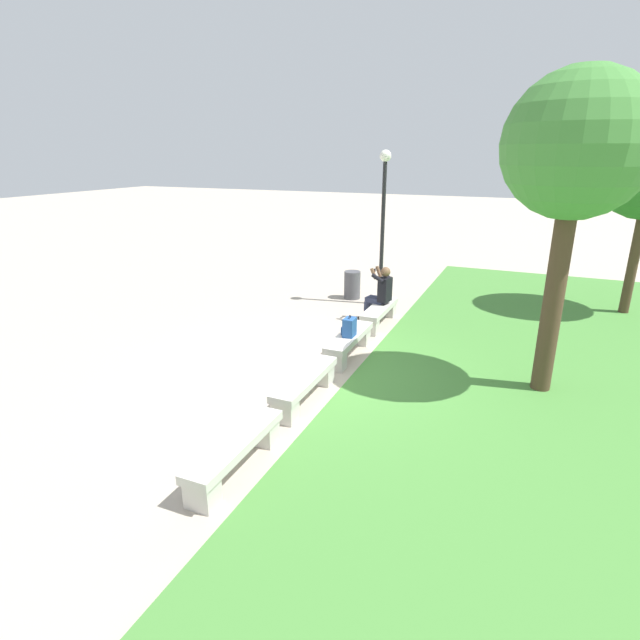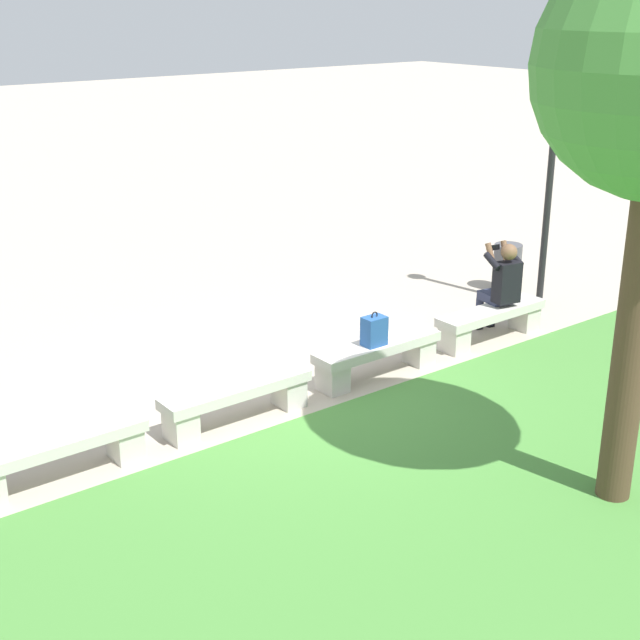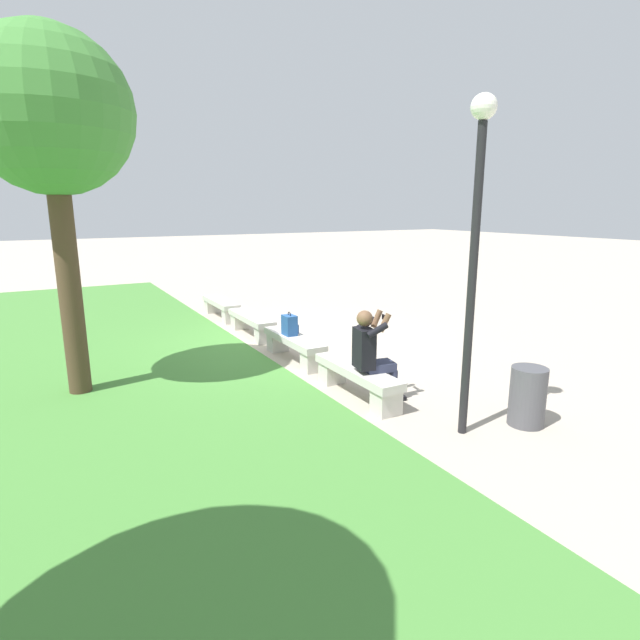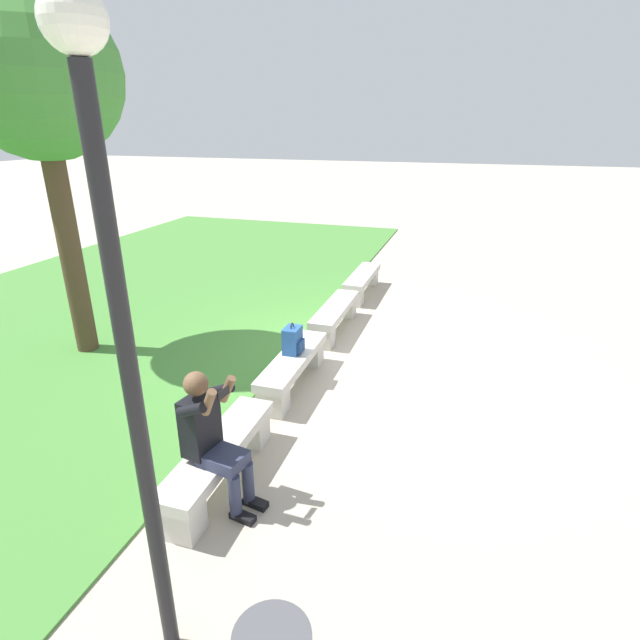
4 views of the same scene
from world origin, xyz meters
TOP-DOWN VIEW (x-y plane):
  - ground_plane at (0.00, 0.00)m, footprint 80.00×80.00m
  - grass_strip at (0.00, 4.38)m, footprint 19.86×8.00m
  - bench_main at (-3.05, 0.00)m, footprint 1.76×0.40m
  - bench_near at (-1.02, 0.00)m, footprint 1.76×0.40m
  - bench_mid at (1.02, 0.00)m, footprint 1.76×0.40m
  - bench_far at (3.05, 0.00)m, footprint 1.76×0.40m
  - person_photographer at (-3.29, -0.08)m, footprint 0.52×0.77m
  - backpack at (-0.92, 0.03)m, footprint 0.28×0.24m
  - tree_behind_wall at (-0.92, 3.47)m, footprint 2.16×2.16m
  - trash_bin at (-4.88, -1.33)m, footprint 0.44×0.44m
  - lamp_post at (-4.65, -0.48)m, footprint 0.28×0.28m

SIDE VIEW (x-z plane):
  - ground_plane at x=0.00m, z-range 0.00..0.00m
  - grass_strip at x=0.00m, z-range 0.00..0.03m
  - bench_main at x=-3.05m, z-range 0.07..0.52m
  - bench_near at x=-1.02m, z-range 0.07..0.52m
  - bench_mid at x=1.02m, z-range 0.07..0.52m
  - bench_far at x=3.05m, z-range 0.07..0.52m
  - trash_bin at x=-4.88m, z-range 0.00..0.75m
  - backpack at x=-0.92m, z-range 0.41..0.84m
  - person_photographer at x=-3.29m, z-range 0.08..1.40m
  - lamp_post at x=-4.65m, z-range 0.59..4.45m
  - tree_behind_wall at x=-0.92m, z-range 1.34..6.32m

